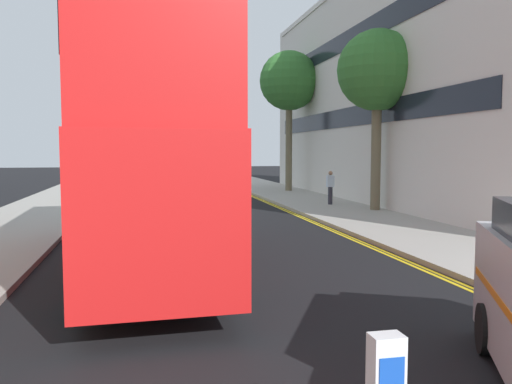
# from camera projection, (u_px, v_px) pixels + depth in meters

# --- Properties ---
(sidewalk_right) EXTENTS (4.00, 80.00, 0.14)m
(sidewalk_right) POSITION_uv_depth(u_px,v_px,m) (395.00, 228.00, 18.06)
(sidewalk_right) COLOR #9E9991
(sidewalk_right) RESTS_ON ground
(kerb_line_outer) EXTENTS (0.10, 56.00, 0.01)m
(kerb_line_outer) POSITION_uv_depth(u_px,v_px,m) (362.00, 242.00, 15.68)
(kerb_line_outer) COLOR yellow
(kerb_line_outer) RESTS_ON ground
(kerb_line_inner) EXTENTS (0.10, 56.00, 0.01)m
(kerb_line_inner) POSITION_uv_depth(u_px,v_px,m) (357.00, 242.00, 15.64)
(kerb_line_inner) COLOR yellow
(kerb_line_inner) RESTS_ON ground
(double_decker_bus_away) EXTENTS (3.07, 10.88, 5.64)m
(double_decker_bus_away) POSITION_uv_depth(u_px,v_px,m) (145.00, 138.00, 12.09)
(double_decker_bus_away) COLOR red
(double_decker_bus_away) RESTS_ON ground
(pedestrian_far) EXTENTS (0.34, 0.22, 1.62)m
(pedestrian_far) POSITION_uv_depth(u_px,v_px,m) (330.00, 187.00, 25.15)
(pedestrian_far) COLOR #2D2D38
(pedestrian_far) RESTS_ON sidewalk_right
(street_tree_near) EXTENTS (3.81, 3.81, 8.99)m
(street_tree_near) POSITION_uv_depth(u_px,v_px,m) (289.00, 82.00, 33.46)
(street_tree_near) COLOR #6B6047
(street_tree_near) RESTS_ON sidewalk_right
(street_tree_mid) EXTENTS (3.50, 3.50, 7.82)m
(street_tree_mid) POSITION_uv_depth(u_px,v_px,m) (377.00, 72.00, 22.49)
(street_tree_mid) COLOR #6B6047
(street_tree_mid) RESTS_ON sidewalk_right
(townhouse_terrace_right) EXTENTS (10.08, 28.00, 11.82)m
(townhouse_terrace_right) POSITION_uv_depth(u_px,v_px,m) (433.00, 92.00, 28.45)
(townhouse_terrace_right) COLOR silver
(townhouse_terrace_right) RESTS_ON ground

